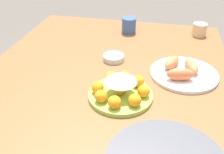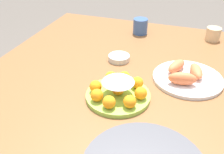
% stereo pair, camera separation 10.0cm
% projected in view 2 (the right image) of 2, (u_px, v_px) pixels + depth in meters
% --- Properties ---
extents(dining_table, '(1.30, 1.04, 0.78)m').
position_uv_depth(dining_table, '(107.00, 94.00, 1.14)').
color(dining_table, brown).
rests_on(dining_table, ground_plane).
extents(cake_plate, '(0.24, 0.24, 0.08)m').
position_uv_depth(cake_plate, '(118.00, 91.00, 0.94)').
color(cake_plate, '#99CC4C').
rests_on(cake_plate, dining_table).
extents(sauce_bowl, '(0.10, 0.10, 0.02)m').
position_uv_depth(sauce_bowl, '(119.00, 58.00, 1.19)').
color(sauce_bowl, beige).
rests_on(sauce_bowl, dining_table).
extents(seafood_platter, '(0.28, 0.28, 0.07)m').
position_uv_depth(seafood_platter, '(186.00, 76.00, 1.05)').
color(seafood_platter, silver).
rests_on(seafood_platter, dining_table).
extents(cup_near, '(0.08, 0.08, 0.08)m').
position_uv_depth(cup_near, '(140.00, 26.00, 1.44)').
color(cup_near, '#38568E').
rests_on(cup_near, dining_table).
extents(cup_far, '(0.07, 0.07, 0.07)m').
position_uv_depth(cup_far, '(213.00, 34.00, 1.37)').
color(cup_far, '#DBB27F').
rests_on(cup_far, dining_table).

